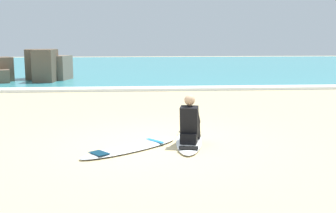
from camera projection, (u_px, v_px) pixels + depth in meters
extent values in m
plane|color=#CCB584|center=(156.00, 144.00, 8.56)|extent=(80.00, 80.00, 0.00)
cube|color=teal|center=(140.00, 66.00, 30.79)|extent=(80.00, 28.00, 0.10)
cube|color=white|center=(145.00, 89.00, 17.31)|extent=(80.00, 0.90, 0.11)
ellipsoid|color=white|center=(189.00, 141.00, 8.70)|extent=(0.84, 2.31, 0.07)
cube|color=black|center=(190.00, 132.00, 9.32)|extent=(0.49, 0.17, 0.01)
cube|color=black|center=(188.00, 148.00, 7.98)|extent=(0.39, 0.29, 0.01)
cube|color=black|center=(189.00, 138.00, 8.31)|extent=(0.38, 0.34, 0.20)
cylinder|color=black|center=(185.00, 128.00, 8.49)|extent=(0.25, 0.43, 0.43)
cylinder|color=black|center=(186.00, 128.00, 8.69)|extent=(0.18, 0.28, 0.42)
cube|color=black|center=(186.00, 136.00, 8.79)|extent=(0.15, 0.24, 0.05)
cylinder|color=black|center=(195.00, 129.00, 8.45)|extent=(0.25, 0.43, 0.43)
cylinder|color=black|center=(197.00, 128.00, 8.65)|extent=(0.18, 0.28, 0.42)
cube|color=black|center=(198.00, 137.00, 8.75)|extent=(0.15, 0.24, 0.05)
cube|color=black|center=(189.00, 120.00, 8.30)|extent=(0.41, 0.37, 0.57)
sphere|color=tan|center=(190.00, 100.00, 8.26)|extent=(0.21, 0.21, 0.21)
cylinder|color=black|center=(183.00, 117.00, 8.46)|extent=(0.19, 0.41, 0.31)
cylinder|color=black|center=(197.00, 118.00, 8.41)|extent=(0.19, 0.41, 0.31)
ellipsoid|color=silver|center=(130.00, 148.00, 8.12)|extent=(2.06, 1.81, 0.07)
cube|color=#1E7FB7|center=(155.00, 141.00, 8.54)|extent=(0.38, 0.43, 0.01)
cube|color=#0A2C40|center=(99.00, 153.00, 7.62)|extent=(0.42, 0.43, 0.01)
cube|color=brown|center=(46.00, 67.00, 19.59)|extent=(0.98, 1.41, 1.57)
cube|color=#756656|center=(53.00, 69.00, 20.67)|extent=(1.82, 1.63, 1.25)
cube|color=brown|center=(42.00, 65.00, 20.95)|extent=(1.70, 1.58, 1.55)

